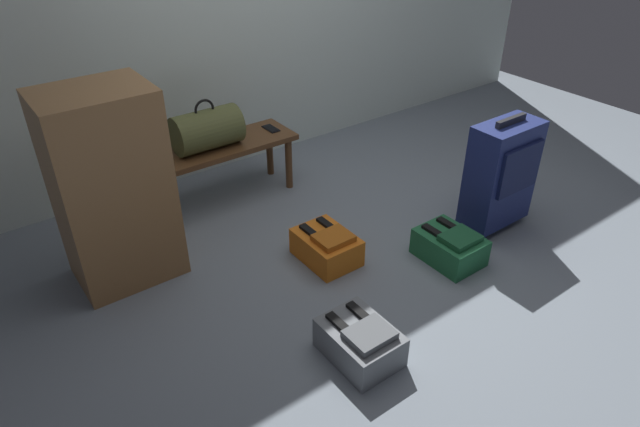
% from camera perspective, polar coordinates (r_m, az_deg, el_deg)
% --- Properties ---
extents(ground_plane, '(6.60, 6.60, 0.00)m').
position_cam_1_polar(ground_plane, '(3.54, 7.36, -2.76)').
color(ground_plane, slate).
extents(bench, '(1.00, 0.36, 0.42)m').
position_cam_1_polar(bench, '(3.84, -9.88, 6.17)').
color(bench, brown).
rests_on(bench, ground).
extents(duffel_bag_olive, '(0.44, 0.26, 0.34)m').
position_cam_1_polar(duffel_bag_olive, '(3.72, -11.57, 8.45)').
color(duffel_bag_olive, '#51562D').
rests_on(duffel_bag_olive, bench).
extents(cell_phone, '(0.07, 0.14, 0.01)m').
position_cam_1_polar(cell_phone, '(3.99, -5.07, 8.69)').
color(cell_phone, black).
rests_on(cell_phone, bench).
extents(suitcase_upright_navy, '(0.45, 0.26, 0.76)m').
position_cam_1_polar(suitcase_upright_navy, '(3.63, 18.13, 3.94)').
color(suitcase_upright_navy, navy).
rests_on(suitcase_upright_navy, ground).
extents(backpack_orange, '(0.28, 0.38, 0.21)m').
position_cam_1_polar(backpack_orange, '(3.30, 0.70, -3.38)').
color(backpack_orange, orange).
rests_on(backpack_orange, ground).
extents(backpack_green, '(0.28, 0.38, 0.21)m').
position_cam_1_polar(backpack_green, '(3.39, 13.21, -3.30)').
color(backpack_green, '#1E6038').
rests_on(backpack_green, ground).
extents(backpack_grey, '(0.28, 0.38, 0.21)m').
position_cam_1_polar(backpack_grey, '(2.71, 4.13, -12.97)').
color(backpack_grey, slate).
rests_on(backpack_grey, ground).
extents(side_cabinet, '(0.56, 0.44, 1.10)m').
position_cam_1_polar(side_cabinet, '(3.16, -20.59, 2.38)').
color(side_cabinet, olive).
rests_on(side_cabinet, ground).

